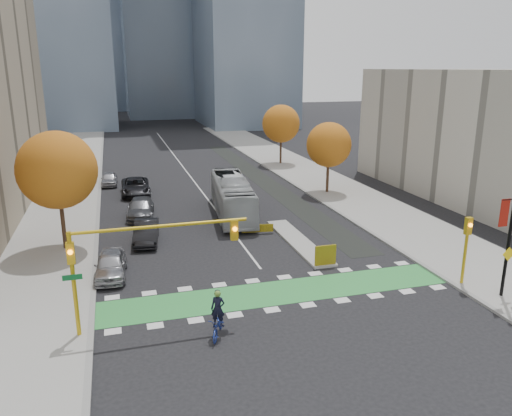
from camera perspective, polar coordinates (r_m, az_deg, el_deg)
ground at (r=27.13m, az=3.63°, el=-10.91°), size 300.00×300.00×0.00m
sidewalk_west at (r=44.76m, az=-22.07°, el=-1.09°), size 7.00×120.00×0.15m
sidewalk_east at (r=49.52m, az=10.63°, el=1.36°), size 7.00×120.00×0.15m
curb_west at (r=44.49m, az=-17.60°, el=-0.76°), size 0.30×120.00×0.16m
curb_east at (r=48.08m, az=6.89°, el=1.09°), size 0.30×120.00×0.16m
bike_crossing at (r=28.40m, az=2.60°, el=-9.60°), size 20.00×3.00×0.01m
centre_line at (r=64.49m, az=-8.38°, el=4.73°), size 0.15×70.00×0.01m
bike_lane_paint at (r=56.43m, az=0.61°, el=3.32°), size 2.50×50.00×0.01m
median_island at (r=36.17m, az=4.84°, el=-3.81°), size 1.60×10.00×0.16m
hazard_board at (r=31.76m, az=7.94°, el=-5.36°), size 1.40×0.12×1.30m
building_east at (r=52.81m, az=26.31°, el=7.45°), size 14.00×30.00×12.00m
tree_west at (r=35.59m, az=-21.76°, el=4.03°), size 5.20×5.20×8.22m
tree_east_near at (r=49.72m, az=8.32°, el=7.16°), size 4.40×4.40×7.08m
tree_east_far at (r=64.62m, az=2.88°, el=9.60°), size 4.80×4.80×7.65m
traffic_signal_west at (r=23.72m, az=-14.19°, el=-4.79°), size 8.53×0.56×5.20m
traffic_signal_east at (r=30.64m, az=22.93°, el=-3.45°), size 0.35×0.43×4.10m
banner_lamppost at (r=29.34m, az=27.25°, el=-0.95°), size 1.65×0.36×8.28m
cyclist at (r=23.89m, az=-4.35°, el=-12.77°), size 1.43×2.12×2.32m
bus at (r=42.36m, az=-2.73°, el=1.32°), size 4.02×11.80×3.22m
parked_car_a at (r=31.37m, az=-16.27°, el=-6.23°), size 2.10×4.56×1.52m
parked_car_b at (r=36.74m, az=-12.44°, el=-2.68°), size 2.20×4.86×1.55m
parked_car_c at (r=43.05m, az=-13.06°, el=-0.01°), size 2.70×5.44×1.52m
parked_car_d at (r=50.73m, az=-13.60°, el=2.39°), size 2.83×5.91×1.63m
parked_car_e at (r=55.61m, az=-16.43°, el=3.21°), size 1.81×4.13×1.39m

